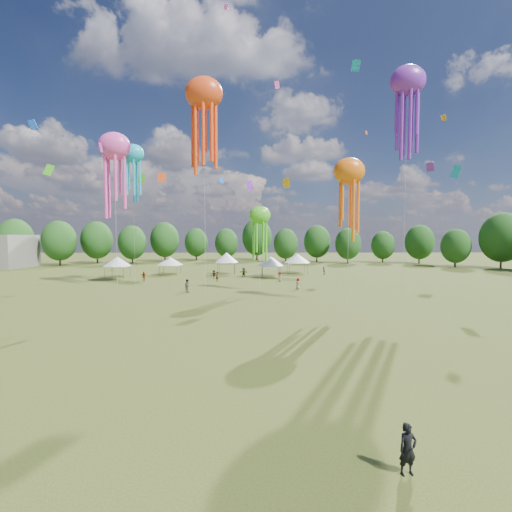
{
  "coord_description": "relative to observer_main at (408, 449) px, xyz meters",
  "views": [
    {
      "loc": [
        2.93,
        -11.96,
        7.51
      ],
      "look_at": [
        3.33,
        15.0,
        6.0
      ],
      "focal_mm": 24.0,
      "sensor_mm": 36.0,
      "label": 1
    }
  ],
  "objects": [
    {
      "name": "ground",
      "position": [
        -7.87,
        1.62,
        -0.82
      ],
      "size": [
        300.0,
        300.0,
        0.0
      ],
      "primitive_type": "plane",
      "color": "#384416",
      "rests_on": "ground"
    },
    {
      "name": "observer_main",
      "position": [
        0.0,
        0.0,
        0.0
      ],
      "size": [
        0.65,
        0.48,
        1.63
      ],
      "primitive_type": "imported",
      "rotation": [
        0.0,
        0.0,
        0.16
      ],
      "color": "black",
      "rests_on": "ground"
    },
    {
      "name": "spectator_near",
      "position": [
        -13.53,
        35.57,
        0.08
      ],
      "size": [
        1.11,
        1.08,
        1.8
      ],
      "primitive_type": "imported",
      "rotation": [
        0.0,
        0.0,
        2.45
      ],
      "color": "gray",
      "rests_on": "ground"
    },
    {
      "name": "spectators_far",
      "position": [
        -5.72,
        49.49,
        0.01
      ],
      "size": [
        33.44,
        19.43,
        1.8
      ],
      "color": "gray",
      "rests_on": "ground"
    },
    {
      "name": "festival_tents",
      "position": [
        -10.69,
        56.74,
        2.21
      ],
      "size": [
        39.31,
        12.3,
        4.38
      ],
      "color": "#47474C",
      "rests_on": "ground"
    },
    {
      "name": "show_kites",
      "position": [
        -5.92,
        38.0,
        20.41
      ],
      "size": [
        47.15,
        19.01,
        31.66
      ],
      "color": "#18B7D4",
      "rests_on": "ground"
    },
    {
      "name": "small_kites",
      "position": [
        -7.52,
        44.4,
        28.11
      ],
      "size": [
        77.41,
        53.91,
        43.48
      ],
      "color": "#18B7D4",
      "rests_on": "ground"
    },
    {
      "name": "treeline",
      "position": [
        -11.74,
        64.13,
        5.73
      ],
      "size": [
        201.57,
        95.24,
        13.43
      ],
      "color": "#38281C",
      "rests_on": "ground"
    }
  ]
}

